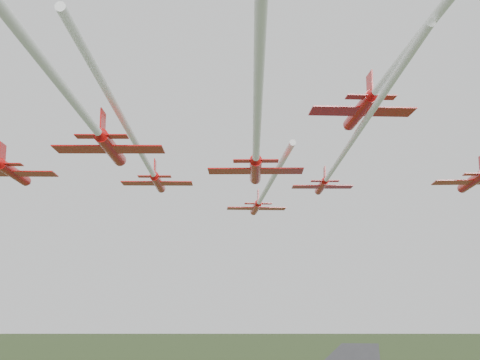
% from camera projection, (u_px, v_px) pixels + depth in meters
% --- Properties ---
extents(jet_lead, '(15.61, 46.88, 2.76)m').
position_uv_depth(jet_lead, '(262.00, 197.00, 95.81)').
color(jet_lead, red).
extents(jet_row2_left, '(15.68, 56.42, 2.73)m').
position_uv_depth(jet_row2_left, '(145.00, 159.00, 73.26)').
color(jet_row2_left, red).
extents(jet_row2_right, '(14.44, 56.00, 2.40)m').
position_uv_depth(jet_row2_right, '(338.00, 162.00, 74.42)').
color(jet_row2_right, red).
extents(jet_row3_mid, '(15.34, 62.62, 2.87)m').
position_uv_depth(jet_row3_mid, '(257.00, 129.00, 52.67)').
color(jet_row3_mid, red).
extents(jet_row4_left, '(12.82, 45.61, 2.71)m').
position_uv_depth(jet_row4_left, '(86.00, 116.00, 46.65)').
color(jet_row4_left, red).
extents(jet_row4_right, '(17.23, 54.53, 2.66)m').
position_uv_depth(jet_row4_right, '(406.00, 53.00, 44.62)').
color(jet_row4_right, red).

